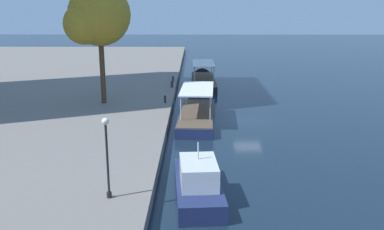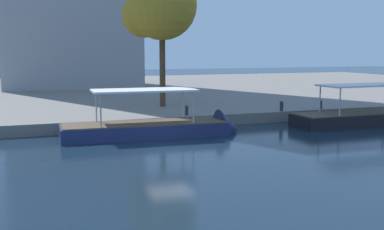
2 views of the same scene
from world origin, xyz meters
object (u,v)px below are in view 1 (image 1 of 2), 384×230
at_px(lamp_post, 107,152).
at_px(tree_1, 97,16).
at_px(motor_yacht_0, 197,181).
at_px(mooring_bollard_0, 172,84).
at_px(mooring_bollard_1, 173,79).
at_px(mooring_bollard_2, 165,99).
at_px(tour_boat_1, 198,115).
at_px(tour_boat_2, 203,82).

distance_m(lamp_post, tree_1, 22.92).
height_order(motor_yacht_0, mooring_bollard_0, motor_yacht_0).
relative_size(mooring_bollard_0, mooring_bollard_1, 1.09).
bearing_deg(mooring_bollard_2, lamp_post, 176.21).
distance_m(mooring_bollard_1, tree_1, 16.00).
relative_size(mooring_bollard_0, lamp_post, 0.19).
relative_size(mooring_bollard_0, tree_1, 0.07).
height_order(mooring_bollard_1, tree_1, tree_1).
xyz_separation_m(tour_boat_1, mooring_bollard_2, (3.05, 3.29, 0.87)).
bearing_deg(mooring_bollard_2, tour_boat_1, -132.88).
bearing_deg(tree_1, mooring_bollard_0, -38.90).
bearing_deg(tree_1, mooring_bollard_2, -88.01).
height_order(tour_boat_1, tour_boat_2, tour_boat_1).
bearing_deg(lamp_post, mooring_bollard_0, -3.28).
xyz_separation_m(motor_yacht_0, mooring_bollard_1, (31.14, 2.94, 0.57)).
bearing_deg(tour_boat_2, tree_1, 142.75).
xyz_separation_m(motor_yacht_0, tree_1, (19.07, 9.56, 8.72)).
bearing_deg(mooring_bollard_0, mooring_bollard_1, 0.89).
height_order(tour_boat_2, tree_1, tree_1).
xyz_separation_m(mooring_bollard_0, lamp_post, (-29.82, 1.71, 2.06)).
xyz_separation_m(motor_yacht_0, mooring_bollard_0, (27.35, 2.88, 0.61)).
distance_m(tour_boat_1, lamp_post, 19.52).
bearing_deg(lamp_post, motor_yacht_0, -61.72).
bearing_deg(motor_yacht_0, lamp_post, 114.01).
distance_m(tour_boat_2, mooring_bollard_1, 4.53).
bearing_deg(tour_boat_2, lamp_post, 170.46).
height_order(tour_boat_1, mooring_bollard_2, tour_boat_1).
bearing_deg(mooring_bollard_0, lamp_post, 176.72).
bearing_deg(mooring_bollard_2, tree_1, 91.99).
relative_size(mooring_bollard_2, tree_1, 0.07).
xyz_separation_m(tour_boat_1, lamp_post, (-18.71, 4.73, 2.96)).
xyz_separation_m(motor_yacht_0, lamp_post, (-2.47, 4.59, 2.66)).
xyz_separation_m(mooring_bollard_0, tree_1, (-8.28, 6.68, 8.11)).
relative_size(tour_boat_1, mooring_bollard_1, 16.29).
bearing_deg(tour_boat_2, motor_yacht_0, 177.63).
bearing_deg(motor_yacht_0, mooring_bollard_1, 1.12).
distance_m(motor_yacht_0, lamp_post, 5.85).
xyz_separation_m(tour_boat_1, mooring_bollard_0, (11.11, 3.02, 0.90)).
bearing_deg(tour_boat_1, mooring_bollard_1, 14.65).
distance_m(motor_yacht_0, mooring_bollard_2, 19.56).
distance_m(motor_yacht_0, tree_1, 23.05).
xyz_separation_m(tour_boat_2, tree_1, (-14.20, 10.52, 9.03)).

